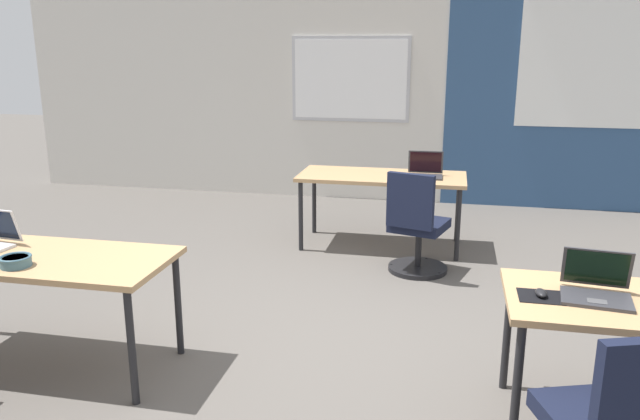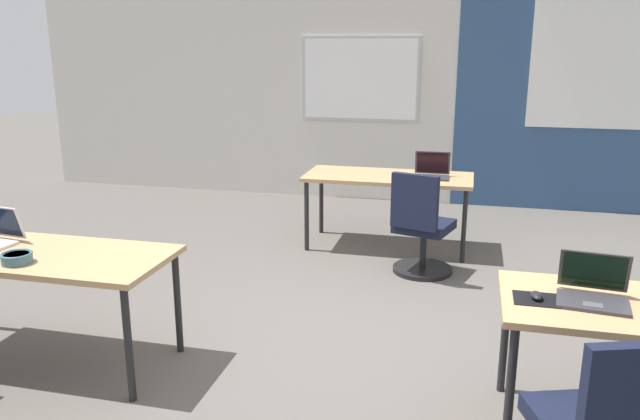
% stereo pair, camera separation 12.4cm
% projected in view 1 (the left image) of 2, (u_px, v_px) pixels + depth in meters
% --- Properties ---
extents(ground_plane, '(24.00, 24.00, 0.00)m').
position_uv_depth(ground_plane, '(342.00, 347.00, 4.14)').
color(ground_plane, '#56514C').
extents(back_wall_assembly, '(10.00, 0.27, 2.80)m').
position_uv_depth(back_wall_assembly, '(406.00, 88.00, 7.73)').
color(back_wall_assembly, silver).
rests_on(back_wall_assembly, ground).
extents(desk_near_left, '(1.60, 0.70, 0.72)m').
position_uv_depth(desk_near_left, '(39.00, 265.00, 3.75)').
color(desk_near_left, tan).
rests_on(desk_near_left, ground).
extents(desk_far_center, '(1.60, 0.70, 0.72)m').
position_uv_depth(desk_far_center, '(382.00, 181.00, 6.05)').
color(desk_far_center, tan).
rests_on(desk_far_center, ground).
extents(laptop_near_right_inner, '(0.37, 0.34, 0.23)m').
position_uv_depth(laptop_near_right_inner, '(596.00, 288.00, 3.11)').
color(laptop_near_right_inner, '#333338').
rests_on(laptop_near_right_inner, desk_near_right).
extents(mousepad_near_right_inner, '(0.22, 0.19, 0.00)m').
position_uv_depth(mousepad_near_right_inner, '(541.00, 296.00, 3.12)').
color(mousepad_near_right_inner, black).
rests_on(mousepad_near_right_inner, desk_near_right).
extents(mouse_near_right_inner, '(0.07, 0.11, 0.03)m').
position_uv_depth(mouse_near_right_inner, '(541.00, 293.00, 3.12)').
color(mouse_near_right_inner, black).
rests_on(mouse_near_right_inner, mousepad_near_right_inner).
extents(laptop_far_right, '(0.33, 0.27, 0.24)m').
position_uv_depth(laptop_far_right, '(425.00, 171.00, 5.94)').
color(laptop_far_right, '#333338').
rests_on(laptop_far_right, desk_far_center).
extents(mouse_far_right, '(0.08, 0.11, 0.03)m').
position_uv_depth(mouse_far_right, '(397.00, 173.00, 6.01)').
color(mouse_far_right, '#B2B2B7').
rests_on(mouse_far_right, desk_far_center).
extents(chair_far_right, '(0.55, 0.60, 0.92)m').
position_uv_depth(chair_far_right, '(416.00, 232.00, 5.38)').
color(chair_far_right, black).
rests_on(chair_far_right, ground).
extents(snack_bowl, '(0.18, 0.18, 0.06)m').
position_uv_depth(snack_bowl, '(16.00, 260.00, 3.54)').
color(snack_bowl, '#3D6070').
rests_on(snack_bowl, desk_near_left).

